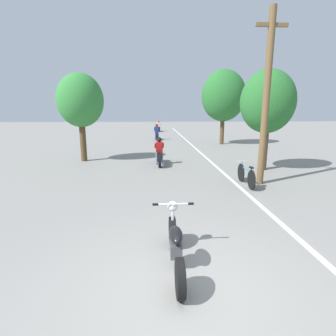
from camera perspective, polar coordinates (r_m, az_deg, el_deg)
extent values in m
plane|color=gray|center=(4.49, 4.41, -24.60)|extent=(120.00, 120.00, 0.00)
cube|color=white|center=(16.65, 7.42, 3.04)|extent=(0.14, 48.00, 0.01)
cylinder|color=brown|center=(10.13, 20.57, 13.61)|extent=(0.24, 0.24, 6.08)
cube|color=brown|center=(10.50, 21.70, 26.99)|extent=(1.10, 0.10, 0.12)
cylinder|color=#513A23|center=(12.78, 20.22, 4.76)|extent=(0.32, 0.32, 2.31)
ellipsoid|color=#286B2D|center=(12.69, 20.89, 13.37)|extent=(2.41, 2.17, 2.77)
cylinder|color=#513A23|center=(21.76, 11.71, 8.69)|extent=(0.32, 0.32, 2.72)
ellipsoid|color=#286B2D|center=(21.74, 12.01, 15.15)|extent=(3.45, 3.11, 3.97)
cylinder|color=#513A23|center=(14.84, -18.04, 6.15)|extent=(0.32, 0.32, 2.45)
ellipsoid|color=#337F38|center=(14.78, -18.57, 13.81)|extent=(2.40, 2.16, 2.76)
cylinder|color=black|center=(5.47, 0.95, -13.62)|extent=(0.12, 0.60, 0.60)
cylinder|color=black|center=(4.16, 2.67, -22.89)|extent=(0.12, 0.60, 0.60)
ellipsoid|color=black|center=(4.65, 1.70, -14.32)|extent=(0.24, 0.60, 0.21)
cube|color=#4C4C51|center=(4.77, 1.67, -17.10)|extent=(0.20, 0.36, 0.24)
cylinder|color=silver|center=(5.25, 1.04, -10.85)|extent=(0.06, 0.23, 0.67)
cylinder|color=silver|center=(5.04, 1.13, -7.85)|extent=(0.68, 0.04, 0.04)
cylinder|color=black|center=(5.03, -2.77, -7.92)|extent=(0.11, 0.05, 0.05)
cylinder|color=black|center=(5.08, 4.99, -7.74)|extent=(0.11, 0.05, 0.05)
sphere|color=silver|center=(5.15, 1.05, -8.34)|extent=(0.21, 0.21, 0.21)
cylinder|color=black|center=(14.00, -1.98, 2.71)|extent=(0.12, 0.66, 0.66)
cylinder|color=black|center=(12.57, -1.81, 1.59)|extent=(0.12, 0.66, 0.66)
cube|color=black|center=(13.25, -1.91, 2.95)|extent=(0.20, 0.93, 0.28)
cylinder|color=silver|center=(13.80, -1.99, 5.43)|extent=(0.50, 0.03, 0.03)
cylinder|color=slate|center=(13.23, -2.46, 2.11)|extent=(0.11, 0.11, 0.65)
cylinder|color=slate|center=(13.24, -1.33, 2.13)|extent=(0.11, 0.11, 0.65)
cube|color=red|center=(13.17, -1.92, 4.60)|extent=(0.34, 0.27, 0.52)
cylinder|color=red|center=(13.32, -2.80, 4.89)|extent=(0.08, 0.41, 0.32)
cylinder|color=red|center=(13.33, -1.07, 4.91)|extent=(0.08, 0.41, 0.32)
sphere|color=black|center=(13.17, -1.93, 6.21)|extent=(0.24, 0.24, 0.24)
cylinder|color=black|center=(25.36, -2.49, 7.04)|extent=(0.12, 0.61, 0.61)
cylinder|color=black|center=(23.98, -2.44, 6.73)|extent=(0.12, 0.61, 0.61)
cube|color=navy|center=(24.65, -2.47, 7.30)|extent=(0.20, 0.89, 0.28)
cylinder|color=silver|center=(25.21, -2.50, 8.50)|extent=(0.50, 0.03, 0.03)
cylinder|color=slate|center=(24.62, -2.77, 6.89)|extent=(0.11, 0.11, 0.63)
cylinder|color=slate|center=(24.62, -2.16, 6.89)|extent=(0.11, 0.11, 0.63)
cube|color=navy|center=(24.60, -2.48, 8.32)|extent=(0.34, 0.28, 0.62)
cylinder|color=navy|center=(24.75, -2.95, 8.48)|extent=(0.08, 0.49, 0.37)
cylinder|color=navy|center=(24.76, -2.02, 8.49)|extent=(0.08, 0.49, 0.37)
sphere|color=#B21919|center=(24.61, -2.49, 9.31)|extent=(0.25, 0.25, 0.25)
cylinder|color=black|center=(35.04, -2.05, 8.51)|extent=(0.12, 0.58, 0.58)
cylinder|color=black|center=(33.60, -1.99, 8.34)|extent=(0.12, 0.58, 0.58)
cube|color=maroon|center=(34.31, -2.02, 8.73)|extent=(0.20, 0.93, 0.28)
cylinder|color=silver|center=(34.91, -2.05, 9.55)|extent=(0.50, 0.03, 0.03)
cylinder|color=#38383D|center=(34.27, -2.23, 8.45)|extent=(0.11, 0.11, 0.61)
cylinder|color=#38383D|center=(34.27, -1.80, 8.45)|extent=(0.11, 0.11, 0.61)
cube|color=silver|center=(34.26, -2.02, 9.41)|extent=(0.34, 0.27, 0.56)
cylinder|color=silver|center=(34.42, -2.37, 9.51)|extent=(0.08, 0.44, 0.34)
cylinder|color=silver|center=(34.43, -1.69, 9.51)|extent=(0.08, 0.44, 0.34)
sphere|color=#B21919|center=(34.29, -2.03, 10.04)|extent=(0.22, 0.22, 0.22)
cylinder|color=black|center=(10.51, 15.60, -0.94)|extent=(0.04, 0.69, 0.69)
cylinder|color=black|center=(9.51, 17.70, -2.47)|extent=(0.04, 0.69, 0.69)
cylinder|color=#197FB2|center=(9.95, 16.68, -0.31)|extent=(0.04, 0.88, 0.04)
cylinder|color=#197FB2|center=(9.53, 17.62, -1.14)|extent=(0.03, 0.03, 0.42)
cube|color=black|center=(9.49, 17.70, 0.09)|extent=(0.10, 0.20, 0.05)
cylinder|color=#197FB2|center=(10.42, 15.76, 0.20)|extent=(0.03, 0.03, 0.45)
cylinder|color=silver|center=(10.37, 15.83, 1.42)|extent=(0.44, 0.03, 0.03)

